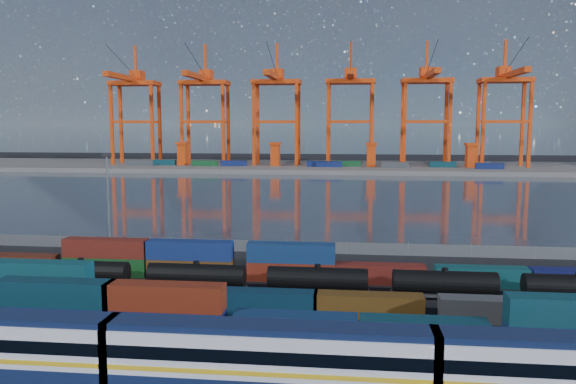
# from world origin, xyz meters

# --- Properties ---
(ground) EXTENTS (700.00, 700.00, 0.00)m
(ground) POSITION_xyz_m (0.00, 0.00, 0.00)
(ground) COLOR black
(ground) RESTS_ON ground
(harbor_water) EXTENTS (700.00, 700.00, 0.00)m
(harbor_water) POSITION_xyz_m (0.00, 105.00, 0.01)
(harbor_water) COLOR #2D3441
(harbor_water) RESTS_ON ground
(far_quay) EXTENTS (700.00, 70.00, 2.00)m
(far_quay) POSITION_xyz_m (0.00, 210.00, 1.00)
(far_quay) COLOR #514F4C
(far_quay) RESTS_ON ground
(distant_mountains) EXTENTS (2470.00, 1100.00, 520.00)m
(distant_mountains) POSITION_xyz_m (63.02, 1600.00, 220.29)
(distant_mountains) COLOR #1E2630
(distant_mountains) RESTS_ON ground
(passenger_train) EXTENTS (78.75, 3.30, 5.67)m
(passenger_train) POSITION_xyz_m (4.12, -21.32, 2.85)
(passenger_train) COLOR silver
(passenger_train) RESTS_ON ground
(container_row_south) EXTENTS (140.77, 2.49, 5.31)m
(container_row_south) POSITION_xyz_m (-2.45, -10.07, 2.16)
(container_row_south) COLOR #484B4E
(container_row_south) RESTS_ON ground
(container_row_mid) EXTENTS (140.41, 2.46, 5.24)m
(container_row_mid) POSITION_xyz_m (2.86, -2.46, 1.71)
(container_row_mid) COLOR #3B3D40
(container_row_mid) RESTS_ON ground
(container_row_north) EXTENTS (141.04, 2.45, 5.22)m
(container_row_north) POSITION_xyz_m (-4.35, 11.30, 2.00)
(container_row_north) COLOR #111052
(container_row_north) RESTS_ON ground
(tanker_string) EXTENTS (121.45, 2.78, 3.98)m
(tanker_string) POSITION_xyz_m (14.28, 4.77, 2.00)
(tanker_string) COLOR black
(tanker_string) RESTS_ON ground
(waterfront_fence) EXTENTS (160.12, 0.12, 2.20)m
(waterfront_fence) POSITION_xyz_m (-0.00, 28.00, 1.00)
(waterfront_fence) COLOR #595B5E
(waterfront_fence) RESTS_ON ground
(yard_light_mast) EXTENTS (1.60, 0.40, 16.60)m
(yard_light_mast) POSITION_xyz_m (-30.00, 26.00, 9.30)
(yard_light_mast) COLOR slate
(yard_light_mast) RESTS_ON ground
(gantry_cranes) EXTENTS (198.01, 44.19, 59.84)m
(gantry_cranes) POSITION_xyz_m (-7.50, 203.41, 36.68)
(gantry_cranes) COLOR #E23F0F
(gantry_cranes) RESTS_ON ground
(quay_containers) EXTENTS (172.58, 10.99, 2.60)m
(quay_containers) POSITION_xyz_m (-11.00, 195.46, 3.30)
(quay_containers) COLOR navy
(quay_containers) RESTS_ON far_quay
(straddle_carriers) EXTENTS (140.00, 7.00, 11.10)m
(straddle_carriers) POSITION_xyz_m (-2.50, 200.00, 7.82)
(straddle_carriers) COLOR #E23F0F
(straddle_carriers) RESTS_ON far_quay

